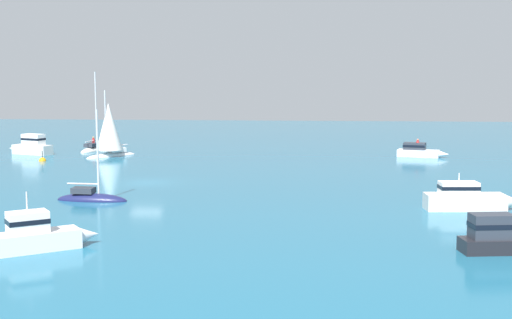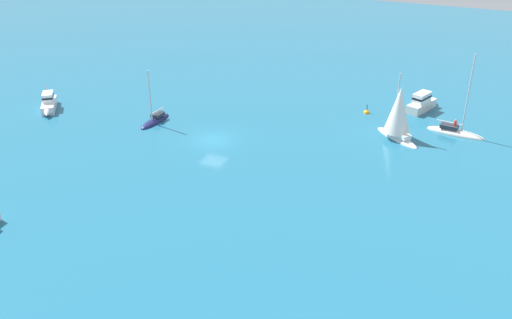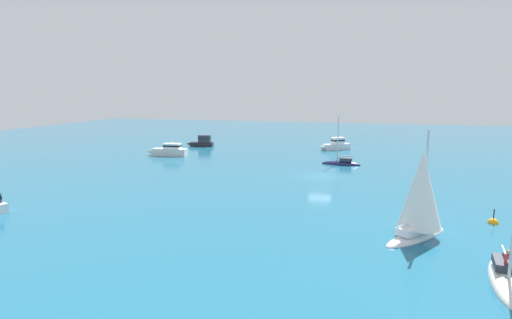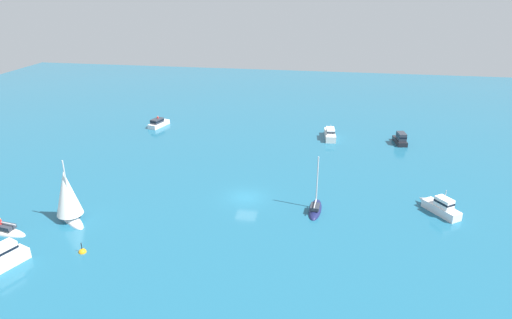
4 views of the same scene
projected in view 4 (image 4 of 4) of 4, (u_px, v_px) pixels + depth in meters
ground_plane at (246, 197)px, 53.85m from camera, size 160.47×160.47×0.00m
launch_1 at (400, 139)px, 71.05m from camera, size 4.87×2.00×1.93m
ketch at (67, 197)px, 47.96m from camera, size 4.97×5.69×7.54m
yacht at (315, 209)px, 50.84m from camera, size 5.13×1.71×6.86m
powerboat at (440, 206)px, 50.08m from camera, size 5.24×4.24×2.99m
sloop at (1, 230)px, 46.54m from camera, size 2.42×6.36×9.61m
launch_2 at (330, 133)px, 73.58m from camera, size 6.40×2.03×2.41m
launch_3 at (159, 123)px, 79.38m from camera, size 5.50×2.75×1.93m
channel_buoy at (83, 252)px, 43.09m from camera, size 0.74×0.74×1.43m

